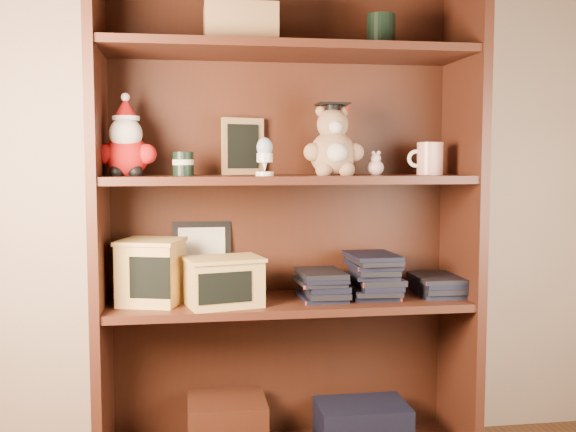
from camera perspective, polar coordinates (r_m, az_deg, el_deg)
name	(u,v)px	position (r m, az deg, el deg)	size (l,w,h in m)	color
bookcase	(285,227)	(2.20, -0.26, -0.96)	(1.20, 0.35, 1.60)	#401E12
shelf_lower	(288,303)	(2.19, 0.00, -7.38)	(1.14, 0.33, 0.02)	#401E12
shelf_upper	(288,179)	(2.14, 0.00, 3.13)	(1.14, 0.33, 0.02)	#401E12
santa_plush	(126,145)	(2.12, -13.54, 5.88)	(0.18, 0.13, 0.26)	#A50F0F
teachers_tin	(183,163)	(2.12, -8.86, 4.42)	(0.07, 0.07, 0.07)	black
chalkboard_plaque	(243,147)	(2.24, -3.85, 5.82)	(0.14, 0.10, 0.19)	#9E7547
egg_cup	(265,155)	(2.06, -1.99, 5.17)	(0.06, 0.06, 0.12)	white
grad_teddy_bear	(333,147)	(2.16, 3.83, 5.85)	(0.19, 0.17, 0.24)	#A67D58
pink_figurine	(376,166)	(2.20, 7.44, 4.26)	(0.05, 0.05, 0.08)	beige
teacher_mug	(429,159)	(2.26, 11.86, 4.78)	(0.12, 0.08, 0.11)	silver
certificate_frame	(202,258)	(2.28, -7.30, -3.52)	(0.19, 0.05, 0.24)	black
treats_box	(151,271)	(2.15, -11.50, -4.61)	(0.23, 0.23, 0.20)	tan
pencils_box	(224,281)	(2.09, -5.45, -5.51)	(0.26, 0.21, 0.15)	tan
book_stack_left	(321,284)	(2.20, 2.85, -5.74)	(0.14, 0.20, 0.10)	black
book_stack_mid	(374,275)	(2.23, 7.32, -4.97)	(0.14, 0.20, 0.14)	black
book_stack_right	(436,285)	(2.31, 12.43, -5.74)	(0.14, 0.20, 0.06)	black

